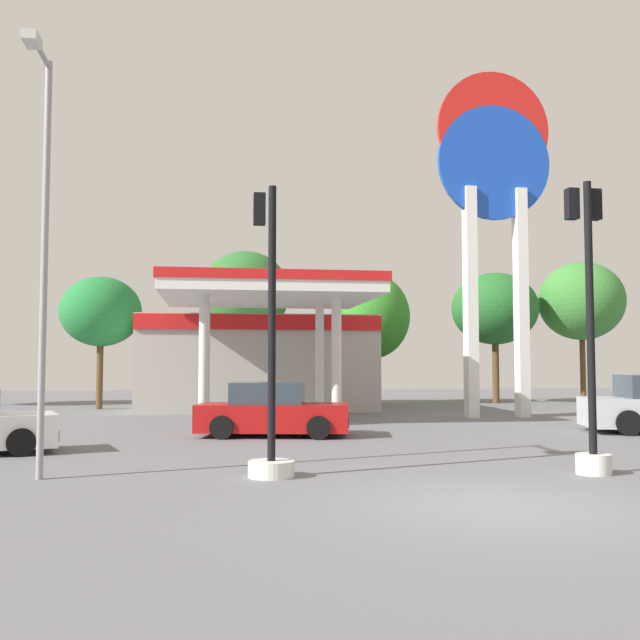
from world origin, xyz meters
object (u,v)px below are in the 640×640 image
Objects in this scene: tree_3 at (371,317)px; tree_4 at (495,309)px; tree_2 at (245,293)px; car_1 at (272,412)px; traffic_signal_1 at (590,357)px; station_pole_sign at (494,194)px; traffic_signal_2 at (270,395)px; tree_1 at (101,312)px; tree_5 at (581,301)px; corner_streetlamp at (42,224)px.

tree_3 is 6.43m from tree_4.
car_1 is at bearing -89.25° from tree_2.
traffic_signal_1 reaches higher than car_1.
tree_4 reaches higher than car_1.
tree_4 is (3.69, 9.21, -3.58)m from station_pole_sign.
traffic_signal_2 is at bearing 175.12° from traffic_signal_1.
tree_1 is 12.69m from tree_3.
traffic_signal_1 is at bearing -75.96° from tree_2.
tree_5 is at bearing 2.90° from tree_2.
tree_1 is 6.51m from tree_2.
tree_1 is at bearing 119.95° from traffic_signal_1.
station_pole_sign is at bearing -25.21° from tree_1.
tree_5 is at bearing 61.83° from traffic_signal_1.
tree_5 is (11.88, 22.19, 3.08)m from traffic_signal_1.
tree_1 is (-6.53, 12.80, 3.58)m from car_1.
corner_streetlamp reaches higher than car_1.
tree_5 reaches higher than car_1.
tree_4 is 0.90× the size of corner_streetlamp.
tree_2 reaches higher than tree_5.
car_1 is at bearing -62.96° from tree_1.
car_1 is 0.82× the size of traffic_signal_1.
tree_2 is 21.18m from corner_streetlamp.
tree_1 is 19.06m from tree_4.
tree_3 is at bearing 106.47° from station_pole_sign.
tree_2 is (-0.18, 13.84, 4.58)m from car_1.
tree_4 is (18.95, 2.03, 0.49)m from tree_1.
tree_5 reaches higher than tree_3.
tree_2 is 12.64m from tree_4.
corner_streetlamp is (-13.22, -12.50, -3.95)m from station_pole_sign.
tree_2 is 17.23m from tree_5.
tree_3 is (-2.72, 9.19, -4.03)m from station_pole_sign.
traffic_signal_2 is at bearing -94.84° from car_1.
station_pole_sign is 14.93m from traffic_signal_1.
tree_2 is at bearing 78.22° from corner_streetlamp.
tree_4 is at bearing 4.50° from tree_2.
tree_1 is at bearing 106.71° from traffic_signal_2.
station_pole_sign reaches higher than tree_4.
tree_4 is at bearing 178.54° from tree_5.
tree_4 reaches higher than tree_3.
tree_4 is (6.41, 0.02, 0.45)m from tree_3.
station_pole_sign is 2.45× the size of traffic_signal_1.
tree_1 is at bearing 95.89° from corner_streetlamp.
tree_1 is at bearing 117.04° from car_1.
tree_2 reaches higher than traffic_signal_2.
tree_4 reaches higher than traffic_signal_1.
tree_4 reaches higher than tree_1.
car_1 is 19.76m from tree_4.
tree_4 is 27.52m from corner_streetlamp.
station_pole_sign is 12.50m from tree_2.
tree_3 is at bearing 73.17° from traffic_signal_2.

